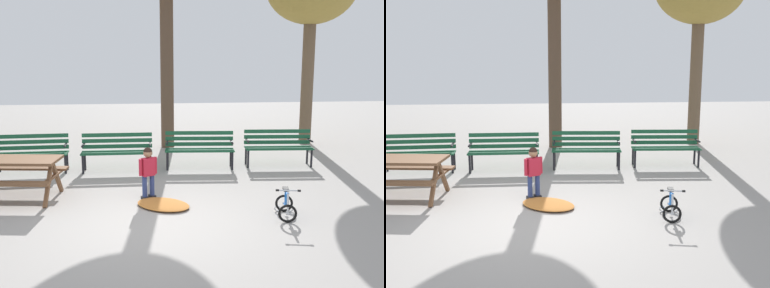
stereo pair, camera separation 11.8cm
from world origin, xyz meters
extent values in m
plane|color=gray|center=(0.00, 0.00, 0.00)|extent=(36.00, 36.00, 0.00)
cube|color=brown|center=(-2.54, 1.60, 0.74)|extent=(1.88, 0.98, 0.05)
cube|color=brown|center=(-2.47, 2.14, 0.45)|extent=(1.82, 0.46, 0.04)
cube|color=brown|center=(-1.80, 1.25, 0.36)|extent=(0.13, 0.57, 0.76)
cube|color=brown|center=(-1.73, 1.75, 0.36)|extent=(0.13, 0.57, 0.76)
cube|color=brown|center=(-1.77, 1.50, 0.42)|extent=(0.22, 1.10, 0.04)
cube|color=#195133|center=(-2.61, 3.68, 0.44)|extent=(1.60, 0.14, 0.03)
cube|color=#195133|center=(-2.61, 3.56, 0.44)|extent=(1.60, 0.14, 0.03)
cube|color=#195133|center=(-2.60, 3.44, 0.44)|extent=(1.60, 0.14, 0.03)
cube|color=#195133|center=(-2.60, 3.32, 0.44)|extent=(1.60, 0.14, 0.03)
cube|color=#195133|center=(-2.61, 3.72, 0.54)|extent=(1.60, 0.11, 0.09)
cube|color=#195133|center=(-2.61, 3.72, 0.67)|extent=(1.60, 0.11, 0.09)
cube|color=#195133|center=(-2.61, 3.72, 0.81)|extent=(1.60, 0.11, 0.09)
cylinder|color=black|center=(-1.85, 3.38, 0.22)|extent=(0.05, 0.05, 0.44)
cylinder|color=black|center=(-1.86, 3.74, 0.22)|extent=(0.05, 0.05, 0.44)
cube|color=black|center=(-1.86, 3.56, 0.62)|extent=(0.06, 0.40, 0.03)
cylinder|color=black|center=(-3.36, 3.67, 0.22)|extent=(0.05, 0.05, 0.44)
cube|color=#195133|center=(-0.70, 3.65, 0.44)|extent=(1.60, 0.08, 0.03)
cube|color=#195133|center=(-0.70, 3.53, 0.44)|extent=(1.60, 0.08, 0.03)
cube|color=#195133|center=(-0.70, 3.41, 0.44)|extent=(1.60, 0.08, 0.03)
cube|color=#195133|center=(-0.71, 3.29, 0.44)|extent=(1.60, 0.08, 0.03)
cube|color=#195133|center=(-0.70, 3.69, 0.54)|extent=(1.60, 0.05, 0.09)
cube|color=#195133|center=(-0.70, 3.69, 0.67)|extent=(1.60, 0.05, 0.09)
cube|color=#195133|center=(-0.70, 3.69, 0.81)|extent=(1.60, 0.05, 0.09)
cylinder|color=black|center=(0.04, 3.30, 0.22)|extent=(0.05, 0.05, 0.44)
cylinder|color=black|center=(0.05, 3.66, 0.22)|extent=(0.05, 0.05, 0.44)
cube|color=black|center=(0.05, 3.48, 0.62)|extent=(0.04, 0.40, 0.03)
cylinder|color=black|center=(-1.46, 3.31, 0.22)|extent=(0.05, 0.05, 0.44)
cylinder|color=black|center=(-1.45, 3.67, 0.22)|extent=(0.05, 0.05, 0.44)
cube|color=black|center=(-1.45, 3.49, 0.62)|extent=(0.04, 0.40, 0.03)
cube|color=#195133|center=(1.21, 3.72, 0.44)|extent=(1.60, 0.19, 0.03)
cube|color=#195133|center=(1.20, 3.60, 0.44)|extent=(1.60, 0.19, 0.03)
cube|color=#195133|center=(1.19, 3.48, 0.44)|extent=(1.60, 0.19, 0.03)
cube|color=#195133|center=(1.18, 3.36, 0.44)|extent=(1.60, 0.19, 0.03)
cube|color=#195133|center=(1.21, 3.76, 0.54)|extent=(1.60, 0.17, 0.09)
cube|color=#195133|center=(1.21, 3.76, 0.67)|extent=(1.60, 0.17, 0.09)
cube|color=#195133|center=(1.21, 3.76, 0.81)|extent=(1.60, 0.17, 0.09)
cylinder|color=black|center=(1.93, 3.33, 0.22)|extent=(0.05, 0.05, 0.44)
cylinder|color=black|center=(1.96, 3.68, 0.22)|extent=(0.05, 0.05, 0.44)
cube|color=black|center=(1.94, 3.50, 0.62)|extent=(0.07, 0.40, 0.03)
cylinder|color=black|center=(0.44, 3.44, 0.22)|extent=(0.05, 0.05, 0.44)
cylinder|color=black|center=(0.46, 3.80, 0.22)|extent=(0.05, 0.05, 0.44)
cube|color=black|center=(0.45, 3.62, 0.62)|extent=(0.07, 0.40, 0.03)
cube|color=#195133|center=(3.11, 3.76, 0.44)|extent=(1.60, 0.18, 0.03)
cube|color=#195133|center=(3.10, 3.64, 0.44)|extent=(1.60, 0.18, 0.03)
cube|color=#195133|center=(3.09, 3.52, 0.44)|extent=(1.60, 0.18, 0.03)
cube|color=#195133|center=(3.08, 3.40, 0.44)|extent=(1.60, 0.18, 0.03)
cube|color=#195133|center=(3.11, 3.80, 0.54)|extent=(1.60, 0.15, 0.09)
cube|color=#195133|center=(3.11, 3.80, 0.67)|extent=(1.60, 0.15, 0.09)
cube|color=#195133|center=(3.11, 3.80, 0.81)|extent=(1.60, 0.15, 0.09)
cylinder|color=black|center=(3.83, 3.37, 0.22)|extent=(0.05, 0.05, 0.44)
cylinder|color=black|center=(3.86, 3.73, 0.22)|extent=(0.05, 0.05, 0.44)
cube|color=black|center=(3.85, 3.55, 0.62)|extent=(0.07, 0.40, 0.03)
cylinder|color=black|center=(2.34, 3.47, 0.22)|extent=(0.05, 0.05, 0.44)
cylinder|color=black|center=(2.36, 3.83, 0.22)|extent=(0.05, 0.05, 0.44)
cube|color=black|center=(2.35, 3.65, 0.62)|extent=(0.07, 0.40, 0.03)
cylinder|color=navy|center=(0.05, 1.38, 0.22)|extent=(0.09, 0.09, 0.45)
cube|color=black|center=(0.05, 1.38, 0.03)|extent=(0.16, 0.18, 0.06)
cylinder|color=navy|center=(-0.09, 1.31, 0.22)|extent=(0.09, 0.09, 0.45)
cube|color=black|center=(-0.09, 1.31, 0.03)|extent=(0.16, 0.18, 0.06)
cube|color=#B71E33|center=(-0.02, 1.35, 0.61)|extent=(0.27, 0.23, 0.33)
sphere|color=#996B4C|center=(-0.02, 1.35, 0.87)|extent=(0.16, 0.16, 0.16)
sphere|color=black|center=(-0.02, 1.35, 0.90)|extent=(0.16, 0.16, 0.16)
cylinder|color=#B71E33|center=(0.12, 1.42, 0.62)|extent=(0.07, 0.07, 0.31)
cylinder|color=#B71E33|center=(-0.15, 1.28, 0.62)|extent=(0.07, 0.07, 0.31)
torus|color=black|center=(2.17, -0.11, 0.15)|extent=(0.30, 0.10, 0.30)
cylinder|color=silver|center=(2.17, -0.11, 0.15)|extent=(0.06, 0.05, 0.04)
torus|color=black|center=(2.27, 0.40, 0.15)|extent=(0.30, 0.10, 0.30)
cylinder|color=silver|center=(2.27, 0.40, 0.15)|extent=(0.06, 0.05, 0.04)
torus|color=white|center=(2.37, 0.38, 0.05)|extent=(0.11, 0.04, 0.11)
torus|color=white|center=(2.16, 0.42, 0.05)|extent=(0.11, 0.04, 0.11)
cylinder|color=blue|center=(2.20, 0.06, 0.32)|extent=(0.09, 0.31, 0.32)
cylinder|color=blue|center=(2.23, 0.22, 0.30)|extent=(0.05, 0.08, 0.27)
cylinder|color=blue|center=(2.25, 0.30, 0.16)|extent=(0.07, 0.20, 0.05)
cylinder|color=silver|center=(2.17, -0.10, 0.31)|extent=(0.04, 0.08, 0.32)
cylinder|color=blue|center=(2.21, 0.08, 0.42)|extent=(0.09, 0.32, 0.05)
cube|color=black|center=(2.24, 0.24, 0.45)|extent=(0.12, 0.18, 0.04)
cylinder|color=silver|center=(2.18, -0.08, 0.52)|extent=(0.34, 0.09, 0.02)
cylinder|color=black|center=(2.34, -0.11, 0.52)|extent=(0.06, 0.04, 0.04)
cylinder|color=black|center=(2.01, -0.04, 0.52)|extent=(0.06, 0.04, 0.04)
ellipsoid|color=#B26B2D|center=(0.23, 0.89, 0.04)|extent=(1.23, 1.17, 0.07)
cylinder|color=brown|center=(0.58, 6.17, 2.23)|extent=(0.37, 0.37, 4.46)
cylinder|color=brown|center=(4.70, 6.32, 1.83)|extent=(0.35, 0.35, 3.66)
camera|label=1|loc=(-0.06, -6.91, 2.65)|focal=43.27mm
camera|label=2|loc=(0.06, -6.92, 2.65)|focal=43.27mm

